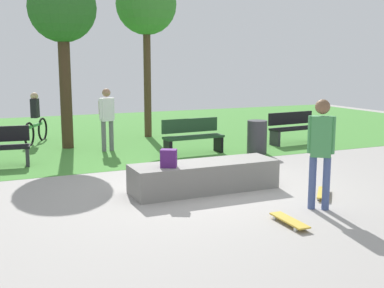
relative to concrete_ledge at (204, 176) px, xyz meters
name	(u,v)px	position (x,y,z in m)	size (l,w,h in m)	color
ground_plane	(216,189)	(0.24, 0.01, -0.27)	(28.00, 28.00, 0.00)	#9E9993
grass_lawn	(108,132)	(0.24, 8.14, -0.27)	(26.60, 11.72, 0.01)	#478C38
concrete_ledge	(204,176)	(0.00, 0.00, 0.00)	(2.77, 0.83, 0.54)	gray
backpack_on_ledge	(169,158)	(-0.76, -0.14, 0.43)	(0.28, 0.20, 0.32)	#4C1E66
skater_performing_trick	(321,145)	(1.20, -1.82, 0.79)	(0.37, 0.36, 1.80)	#3F5184
skateboard_by_ledge	(324,193)	(1.77, -1.25, -0.20)	(0.67, 0.74, 0.08)	gold
skateboard_spare	(289,220)	(0.31, -2.27, -0.20)	(0.22, 0.81, 0.08)	gold
park_bench_center_lawn	(293,127)	(4.68, 3.74, 0.21)	(1.63, 0.61, 0.91)	black
park_bench_near_path	(193,136)	(1.30, 3.45, 0.21)	(1.62, 0.55, 0.91)	#1E4223
tree_young_birch	(62,12)	(-1.52, 5.67, 3.41)	(1.82, 1.82, 4.70)	#42301E
tree_tall_oak	(146,6)	(1.19, 6.68, 3.78)	(1.87, 1.87, 5.05)	#4C3823
trash_bin	(257,137)	(2.84, 2.77, 0.17)	(0.51, 0.51, 0.87)	#333338
pedestrian_with_backpack	(107,114)	(-0.62, 4.76, 0.74)	(0.43, 0.38, 1.68)	slate
cyclist_on_bicycle	(36,122)	(-2.22, 6.88, 0.36)	(0.87, 1.65, 1.52)	black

